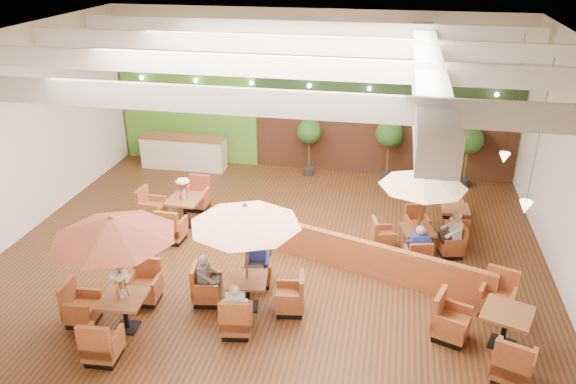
% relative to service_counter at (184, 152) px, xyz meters
% --- Properties ---
extents(room, '(14.04, 14.00, 5.52)m').
position_rel_service_counter_xyz_m(room, '(4.65, -3.88, 3.05)').
color(room, '#381E0F').
rests_on(room, ground).
extents(service_counter, '(3.00, 0.75, 1.18)m').
position_rel_service_counter_xyz_m(service_counter, '(0.00, 0.00, 0.00)').
color(service_counter, beige).
rests_on(service_counter, ground).
extents(booth_divider, '(6.21, 2.13, 0.89)m').
position_rel_service_counter_xyz_m(booth_divider, '(6.74, -5.73, -0.14)').
color(booth_divider, brown).
rests_on(booth_divider, ground).
extents(table_0, '(2.59, 2.67, 2.71)m').
position_rel_service_counter_xyz_m(table_0, '(1.99, -8.89, 1.35)').
color(table_0, brown).
rests_on(table_0, ground).
extents(table_1, '(2.61, 2.61, 2.60)m').
position_rel_service_counter_xyz_m(table_1, '(4.39, -7.67, 1.19)').
color(table_1, brown).
rests_on(table_1, ground).
extents(table_2, '(2.46, 2.46, 2.42)m').
position_rel_service_counter_xyz_m(table_2, '(8.12, -4.48, 1.08)').
color(table_2, brown).
rests_on(table_2, ground).
extents(table_3, '(1.84, 2.73, 1.58)m').
position_rel_service_counter_xyz_m(table_3, '(1.33, -4.14, -0.12)').
color(table_3, brown).
rests_on(table_3, ground).
extents(table_4, '(2.06, 2.94, 1.04)m').
position_rel_service_counter_xyz_m(table_4, '(9.50, -7.91, -0.20)').
color(table_4, brown).
rests_on(table_4, ground).
extents(table_5, '(0.79, 2.28, 0.85)m').
position_rel_service_counter_xyz_m(table_5, '(9.16, -2.97, -0.26)').
color(table_5, brown).
rests_on(table_5, ground).
extents(topiary_0, '(0.86, 0.86, 2.01)m').
position_rel_service_counter_xyz_m(topiary_0, '(4.49, 0.20, 0.91)').
color(topiary_0, black).
rests_on(topiary_0, ground).
extents(topiary_1, '(0.92, 0.92, 2.13)m').
position_rel_service_counter_xyz_m(topiary_1, '(7.17, 0.20, 1.01)').
color(topiary_1, black).
rests_on(topiary_1, ground).
extents(topiary_2, '(0.90, 0.90, 2.08)m').
position_rel_service_counter_xyz_m(topiary_2, '(9.72, 0.20, 0.97)').
color(topiary_2, black).
rests_on(topiary_2, ground).
extents(diner_0, '(0.42, 0.37, 0.79)m').
position_rel_service_counter_xyz_m(diner_0, '(4.39, -8.62, 0.17)').
color(diner_0, silver).
rests_on(diner_0, ground).
extents(diner_1, '(0.43, 0.36, 0.83)m').
position_rel_service_counter_xyz_m(diner_1, '(4.39, -6.71, 0.19)').
color(diner_1, '#2539A1').
rests_on(diner_1, ground).
extents(diner_2, '(0.32, 0.39, 0.76)m').
position_rel_service_counter_xyz_m(diner_2, '(3.44, -7.67, 0.16)').
color(diner_2, slate).
rests_on(diner_2, ground).
extents(diner_3, '(0.42, 0.36, 0.80)m').
position_rel_service_counter_xyz_m(diner_3, '(8.12, -5.36, 0.18)').
color(diner_3, '#2539A1').
rests_on(diner_3, ground).
extents(diner_4, '(0.38, 0.44, 0.82)m').
position_rel_service_counter_xyz_m(diner_4, '(9.00, -4.48, 0.18)').
color(diner_4, silver).
rests_on(diner_4, ground).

